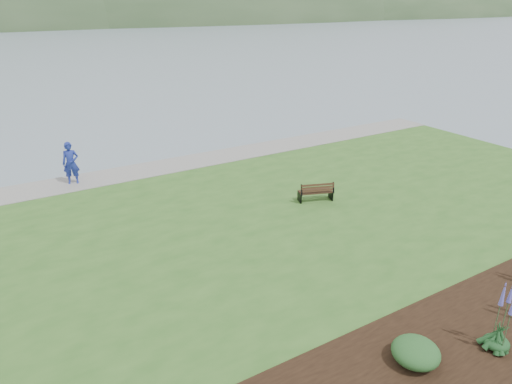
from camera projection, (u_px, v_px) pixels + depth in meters
ground at (254, 219)px, 18.62m from camera, size 600.00×600.00×0.00m
lawn at (282, 235)px, 16.96m from camera, size 34.00×20.00×0.40m
shoreline_path at (187, 162)px, 23.91m from camera, size 34.00×2.20×0.03m
far_hillside at (59, 26)px, 162.47m from camera, size 580.00×80.00×38.00m
park_bench at (316, 191)px, 19.18m from camera, size 1.54×1.03×0.89m
person at (70, 160)px, 20.75m from camera, size 0.98×0.80×2.33m
echium_4 at (502, 320)px, 10.80m from camera, size 0.62×0.62×2.20m
shrub_0 at (416, 352)px, 10.58m from camera, size 1.12×1.12×0.56m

